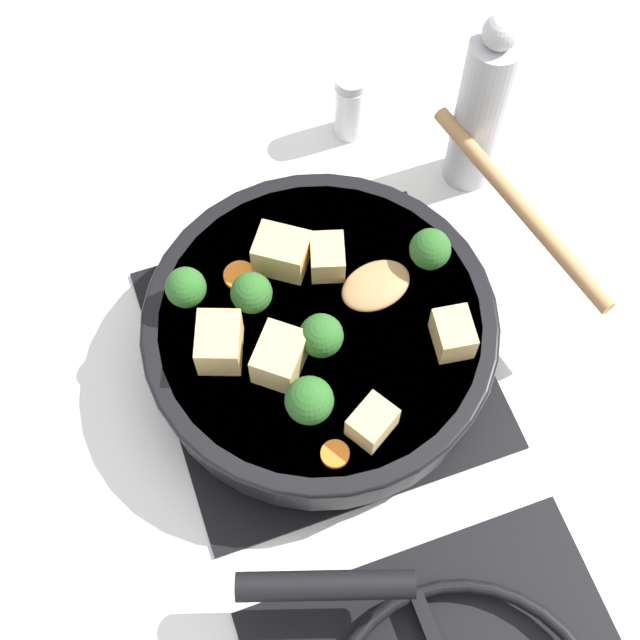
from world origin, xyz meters
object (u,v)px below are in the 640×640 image
object	(u,v)px
skillet_pan	(320,334)
pepper_mill	(482,109)
salt_shaker	(350,106)
wooden_spoon	(463,237)

from	to	relation	value
skillet_pan	pepper_mill	size ratio (longest dim) A/B	1.84
pepper_mill	skillet_pan	bearing A→B (deg)	34.93
skillet_pan	salt_shaker	distance (m)	0.29
pepper_mill	salt_shaker	world-z (taller)	pepper_mill
skillet_pan	salt_shaker	size ratio (longest dim) A/B	4.84
skillet_pan	pepper_mill	xyz separation A→B (m)	(-0.23, -0.16, 0.05)
salt_shaker	pepper_mill	bearing A→B (deg)	136.12
pepper_mill	salt_shaker	xyz separation A→B (m)	(0.10, -0.10, -0.06)
skillet_pan	salt_shaker	bearing A→B (deg)	-116.17
wooden_spoon	pepper_mill	size ratio (longest dim) A/B	1.14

